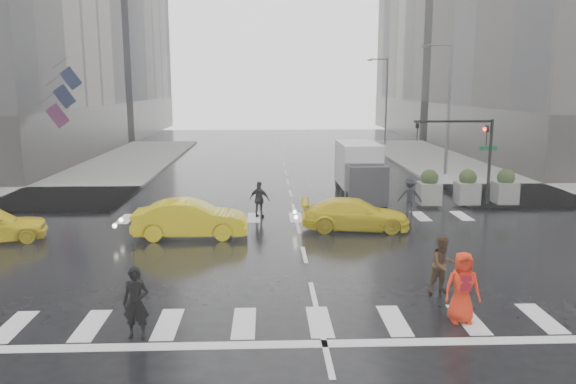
{
  "coord_description": "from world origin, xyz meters",
  "views": [
    {
      "loc": [
        -1.38,
        -19.93,
        6.17
      ],
      "look_at": [
        -0.53,
        2.0,
        1.99
      ],
      "focal_mm": 35.0,
      "sensor_mm": 36.0,
      "label": 1
    }
  ],
  "objects_px": {
    "box_truck": "(360,169)",
    "pedestrian_brown": "(443,265)",
    "traffic_signal_pole": "(471,145)",
    "pedestrian_orange": "(462,287)",
    "taxi_mid": "(191,219)"
  },
  "relations": [
    {
      "from": "pedestrian_brown",
      "to": "pedestrian_orange",
      "type": "relative_size",
      "value": 0.91
    },
    {
      "from": "traffic_signal_pole",
      "to": "taxi_mid",
      "type": "xyz_separation_m",
      "value": [
        -13.52,
        -5.34,
        -2.45
      ]
    },
    {
      "from": "taxi_mid",
      "to": "box_truck",
      "type": "distance_m",
      "value": 11.52
    },
    {
      "from": "traffic_signal_pole",
      "to": "pedestrian_orange",
      "type": "xyz_separation_m",
      "value": [
        -5.27,
        -14.15,
        -2.26
      ]
    },
    {
      "from": "box_truck",
      "to": "taxi_mid",
      "type": "bearing_deg",
      "value": -136.83
    },
    {
      "from": "traffic_signal_pole",
      "to": "pedestrian_brown",
      "type": "relative_size",
      "value": 2.57
    },
    {
      "from": "pedestrian_brown",
      "to": "box_truck",
      "type": "height_order",
      "value": "box_truck"
    },
    {
      "from": "traffic_signal_pole",
      "to": "box_truck",
      "type": "height_order",
      "value": "traffic_signal_pole"
    },
    {
      "from": "traffic_signal_pole",
      "to": "pedestrian_orange",
      "type": "distance_m",
      "value": 15.26
    },
    {
      "from": "pedestrian_brown",
      "to": "box_truck",
      "type": "distance_m",
      "value": 14.61
    },
    {
      "from": "pedestrian_brown",
      "to": "pedestrian_orange",
      "type": "height_order",
      "value": "pedestrian_orange"
    },
    {
      "from": "pedestrian_brown",
      "to": "taxi_mid",
      "type": "relative_size",
      "value": 0.37
    },
    {
      "from": "taxi_mid",
      "to": "box_truck",
      "type": "xyz_separation_m",
      "value": [
        8.32,
        7.92,
        0.84
      ]
    },
    {
      "from": "box_truck",
      "to": "pedestrian_brown",
      "type": "bearing_deg",
      "value": -90.02
    },
    {
      "from": "traffic_signal_pole",
      "to": "box_truck",
      "type": "xyz_separation_m",
      "value": [
        -5.2,
        2.58,
        -1.61
      ]
    }
  ]
}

